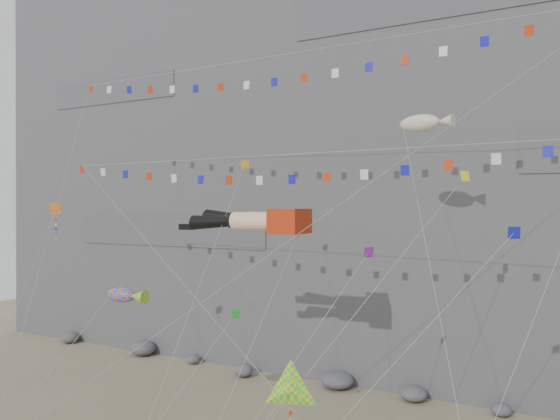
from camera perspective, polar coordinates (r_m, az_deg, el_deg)
cliff at (r=58.07m, az=11.72°, el=11.00°), size 80.00×28.00×50.00m
talus_boulders at (r=45.00m, az=5.99°, el=-17.31°), size 60.00×3.00×1.20m
legs_kite at (r=32.26m, az=-2.56°, el=-1.14°), size 8.09×14.24×18.59m
flag_banner_upper at (r=35.88m, az=0.89°, el=15.97°), size 36.38×11.86×29.68m
flag_banner_lower at (r=32.52m, az=-0.47°, el=5.72°), size 33.63×7.92×21.67m
harlequin_kite at (r=38.18m, az=-22.45°, el=-0.03°), size 2.61×5.98×15.13m
fish_windsock at (r=33.36m, az=-16.26°, el=-8.55°), size 7.99×4.86×11.79m
delta_kite at (r=25.03m, az=1.06°, el=-18.37°), size 4.92×7.97×10.16m
blimp_windsock at (r=34.04m, az=14.37°, el=8.71°), size 7.54×12.47×23.04m
small_kite_a at (r=34.97m, az=-3.92°, el=4.17°), size 2.48×14.84×22.18m
small_kite_b at (r=29.12m, az=9.03°, el=-4.70°), size 6.08×10.29×16.11m
small_kite_c at (r=29.60m, az=-4.90°, el=-11.07°), size 2.72×10.48×13.17m
small_kite_d at (r=30.32m, az=18.37°, el=2.84°), size 10.14×14.44×22.98m
small_kite_e at (r=25.71m, az=22.86°, el=-2.69°), size 11.06×8.65×18.49m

